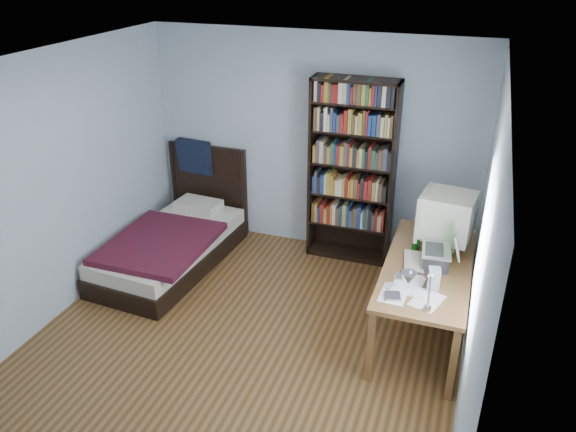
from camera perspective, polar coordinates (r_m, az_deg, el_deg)
The scene contains 14 objects.
room at distance 4.57m, azimuth -4.99°, elevation -0.80°, with size 4.20×4.24×2.50m.
desk at distance 5.72m, azimuth 14.26°, elevation -5.22°, with size 0.75×1.69×0.73m.
crt_monitor at distance 5.38m, azimuth 15.72°, elevation -0.03°, with size 0.52×0.48×0.54m.
laptop at distance 5.09m, azimuth 15.01°, elevation -3.91°, with size 0.35×0.35×0.40m.
desk_lamp at distance 4.04m, azimuth 12.54°, elevation -6.48°, with size 0.21×0.47×0.56m.
keyboard at distance 5.12m, azimuth 12.64°, elevation -4.71°, with size 0.17×0.43×0.03m, color beige.
speaker at distance 4.78m, azimuth 14.58°, elevation -6.22°, with size 0.10×0.10×0.19m, color #969698.
soda_can at distance 5.34m, azimuth 12.87°, elevation -2.78°, with size 0.07×0.07×0.13m, color #083B0B.
mouse at distance 5.37m, azimuth 13.93°, elevation -3.31°, with size 0.06×0.10×0.03m, color silver.
phone_silver at distance 4.90m, azimuth 11.19°, elevation -6.07°, with size 0.06×0.11×0.02m, color silver.
phone_grey at distance 4.77m, azimuth 10.37°, elevation -7.03°, with size 0.05×0.10×0.02m, color #969698.
external_drive at distance 4.64m, azimuth 10.59°, elevation -8.03°, with size 0.12×0.12×0.03m, color #969698.
bookshelf at distance 6.20m, azimuth 6.49°, elevation 4.42°, with size 0.93×0.30×2.07m.
bed at distance 6.49m, azimuth -11.51°, elevation -2.53°, with size 1.08×2.07×1.16m.
Camera 1 is at (1.75, -3.70, 3.31)m, focal length 35.00 mm.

